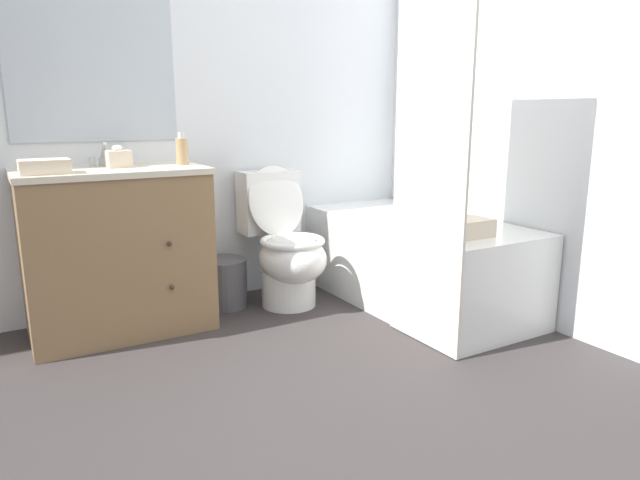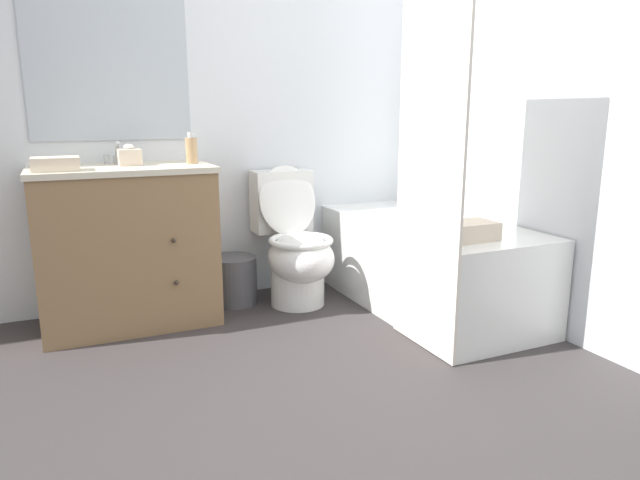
{
  "view_description": "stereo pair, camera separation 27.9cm",
  "coord_description": "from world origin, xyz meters",
  "px_view_note": "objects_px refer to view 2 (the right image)",
  "views": [
    {
      "loc": [
        -1.28,
        -1.62,
        1.13
      ],
      "look_at": [
        0.09,
        0.73,
        0.51
      ],
      "focal_mm": 32.0,
      "sensor_mm": 36.0,
      "label": 1
    },
    {
      "loc": [
        -1.03,
        -1.75,
        1.13
      ],
      "look_at": [
        0.09,
        0.73,
        0.51
      ],
      "focal_mm": 32.0,
      "sensor_mm": 36.0,
      "label": 2
    }
  ],
  "objects_px": {
    "wastebasket": "(234,280)",
    "tissue_box": "(129,157)",
    "toilet": "(295,247)",
    "bathtub": "(427,264)",
    "vanity_cabinet": "(127,244)",
    "hand_towel_folded": "(55,164)",
    "sink_faucet": "(117,157)",
    "bath_towel_folded": "(467,231)",
    "soap_dispenser": "(192,150)"
  },
  "relations": [
    {
      "from": "sink_faucet",
      "to": "bathtub",
      "type": "relative_size",
      "value": 0.1
    },
    {
      "from": "sink_faucet",
      "to": "wastebasket",
      "type": "distance_m",
      "value": 0.96
    },
    {
      "from": "toilet",
      "to": "bath_towel_folded",
      "type": "height_order",
      "value": "toilet"
    },
    {
      "from": "soap_dispenser",
      "to": "hand_towel_folded",
      "type": "bearing_deg",
      "value": -169.65
    },
    {
      "from": "sink_faucet",
      "to": "toilet",
      "type": "distance_m",
      "value": 1.11
    },
    {
      "from": "sink_faucet",
      "to": "vanity_cabinet",
      "type": "bearing_deg",
      "value": -90.0
    },
    {
      "from": "toilet",
      "to": "bathtub",
      "type": "height_order",
      "value": "toilet"
    },
    {
      "from": "bathtub",
      "to": "soap_dispenser",
      "type": "height_order",
      "value": "soap_dispenser"
    },
    {
      "from": "sink_faucet",
      "to": "bath_towel_folded",
      "type": "relative_size",
      "value": 0.51
    },
    {
      "from": "sink_faucet",
      "to": "bathtub",
      "type": "distance_m",
      "value": 1.83
    },
    {
      "from": "sink_faucet",
      "to": "tissue_box",
      "type": "distance_m",
      "value": 0.15
    },
    {
      "from": "bathtub",
      "to": "vanity_cabinet",
      "type": "bearing_deg",
      "value": 163.91
    },
    {
      "from": "wastebasket",
      "to": "tissue_box",
      "type": "relative_size",
      "value": 1.97
    },
    {
      "from": "bathtub",
      "to": "wastebasket",
      "type": "distance_m",
      "value": 1.15
    },
    {
      "from": "bath_towel_folded",
      "to": "vanity_cabinet",
      "type": "bearing_deg",
      "value": 147.25
    },
    {
      "from": "vanity_cabinet",
      "to": "toilet",
      "type": "distance_m",
      "value": 0.94
    },
    {
      "from": "sink_faucet",
      "to": "hand_towel_folded",
      "type": "relative_size",
      "value": 0.67
    },
    {
      "from": "soap_dispenser",
      "to": "hand_towel_folded",
      "type": "relative_size",
      "value": 0.79
    },
    {
      "from": "soap_dispenser",
      "to": "hand_towel_folded",
      "type": "distance_m",
      "value": 0.68
    },
    {
      "from": "tissue_box",
      "to": "wastebasket",
      "type": "bearing_deg",
      "value": 4.39
    },
    {
      "from": "vanity_cabinet",
      "to": "toilet",
      "type": "relative_size",
      "value": 1.11
    },
    {
      "from": "bathtub",
      "to": "bath_towel_folded",
      "type": "height_order",
      "value": "bath_towel_folded"
    },
    {
      "from": "vanity_cabinet",
      "to": "soap_dispenser",
      "type": "xyz_separation_m",
      "value": [
        0.36,
        -0.01,
        0.49
      ]
    },
    {
      "from": "vanity_cabinet",
      "to": "tissue_box",
      "type": "height_order",
      "value": "tissue_box"
    },
    {
      "from": "wastebasket",
      "to": "bathtub",
      "type": "bearing_deg",
      "value": -27.94
    },
    {
      "from": "sink_faucet",
      "to": "wastebasket",
      "type": "height_order",
      "value": "sink_faucet"
    },
    {
      "from": "soap_dispenser",
      "to": "tissue_box",
      "type": "bearing_deg",
      "value": 172.38
    },
    {
      "from": "sink_faucet",
      "to": "hand_towel_folded",
      "type": "xyz_separation_m",
      "value": [
        -0.31,
        -0.31,
        -0.0
      ]
    },
    {
      "from": "toilet",
      "to": "soap_dispenser",
      "type": "distance_m",
      "value": 0.82
    },
    {
      "from": "sink_faucet",
      "to": "wastebasket",
      "type": "relative_size",
      "value": 0.5
    },
    {
      "from": "vanity_cabinet",
      "to": "bath_towel_folded",
      "type": "bearing_deg",
      "value": -32.75
    },
    {
      "from": "bathtub",
      "to": "bath_towel_folded",
      "type": "xyz_separation_m",
      "value": [
        -0.12,
        -0.49,
        0.3
      ]
    },
    {
      "from": "toilet",
      "to": "wastebasket",
      "type": "bearing_deg",
      "value": 157.46
    },
    {
      "from": "wastebasket",
      "to": "bath_towel_folded",
      "type": "bearing_deg",
      "value": -49.17
    },
    {
      "from": "sink_faucet",
      "to": "hand_towel_folded",
      "type": "height_order",
      "value": "sink_faucet"
    },
    {
      "from": "bathtub",
      "to": "bath_towel_folded",
      "type": "bearing_deg",
      "value": -104.15
    },
    {
      "from": "wastebasket",
      "to": "bath_towel_folded",
      "type": "relative_size",
      "value": 1.03
    },
    {
      "from": "toilet",
      "to": "hand_towel_folded",
      "type": "relative_size",
      "value": 3.84
    },
    {
      "from": "sink_faucet",
      "to": "bath_towel_folded",
      "type": "distance_m",
      "value": 1.89
    },
    {
      "from": "vanity_cabinet",
      "to": "wastebasket",
      "type": "relative_size",
      "value": 3.18
    },
    {
      "from": "hand_towel_folded",
      "to": "vanity_cabinet",
      "type": "bearing_deg",
      "value": 23.71
    },
    {
      "from": "sink_faucet",
      "to": "hand_towel_folded",
      "type": "bearing_deg",
      "value": -134.75
    },
    {
      "from": "vanity_cabinet",
      "to": "bath_towel_folded",
      "type": "distance_m",
      "value": 1.76
    },
    {
      "from": "vanity_cabinet",
      "to": "wastebasket",
      "type": "height_order",
      "value": "vanity_cabinet"
    },
    {
      "from": "soap_dispenser",
      "to": "bath_towel_folded",
      "type": "bearing_deg",
      "value": -40.11
    },
    {
      "from": "bath_towel_folded",
      "to": "tissue_box",
      "type": "bearing_deg",
      "value": 145.57
    },
    {
      "from": "toilet",
      "to": "bathtub",
      "type": "distance_m",
      "value": 0.78
    },
    {
      "from": "hand_towel_folded",
      "to": "sink_faucet",
      "type": "bearing_deg",
      "value": 45.25
    },
    {
      "from": "sink_faucet",
      "to": "bath_towel_folded",
      "type": "height_order",
      "value": "sink_faucet"
    },
    {
      "from": "soap_dispenser",
      "to": "hand_towel_folded",
      "type": "height_order",
      "value": "soap_dispenser"
    }
  ]
}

